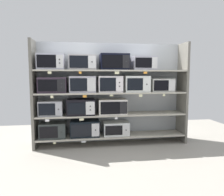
{
  "coord_description": "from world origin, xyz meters",
  "views": [
    {
      "loc": [
        -0.62,
        -4.26,
        1.41
      ],
      "look_at": [
        0.0,
        0.0,
        0.95
      ],
      "focal_mm": 34.15,
      "sensor_mm": 36.0,
      "label": 1
    }
  ],
  "objects_px": {
    "microwave_1": "(85,128)",
    "microwave_12": "(82,63)",
    "microwave_2": "(116,128)",
    "microwave_14": "(143,63)",
    "microwave_8": "(110,84)",
    "microwave_6": "(53,85)",
    "microwave_11": "(51,62)",
    "microwave_13": "(114,62)",
    "microwave_10": "(161,85)",
    "microwave_9": "(136,84)",
    "microwave_4": "(81,107)",
    "microwave_0": "(53,130)",
    "microwave_5": "(112,106)",
    "microwave_3": "(51,108)",
    "microwave_7": "(83,84)"
  },
  "relations": [
    {
      "from": "microwave_0",
      "to": "microwave_8",
      "type": "xyz_separation_m",
      "value": [
        1.14,
        -0.0,
        0.9
      ]
    },
    {
      "from": "microwave_0",
      "to": "microwave_7",
      "type": "height_order",
      "value": "microwave_7"
    },
    {
      "from": "microwave_2",
      "to": "microwave_4",
      "type": "bearing_deg",
      "value": -180.0
    },
    {
      "from": "microwave_5",
      "to": "microwave_8",
      "type": "relative_size",
      "value": 1.17
    },
    {
      "from": "microwave_0",
      "to": "microwave_11",
      "type": "distance_m",
      "value": 1.33
    },
    {
      "from": "microwave_1",
      "to": "microwave_10",
      "type": "height_order",
      "value": "microwave_10"
    },
    {
      "from": "microwave_12",
      "to": "microwave_10",
      "type": "bearing_deg",
      "value": 0.0
    },
    {
      "from": "microwave_10",
      "to": "microwave_5",
      "type": "bearing_deg",
      "value": -179.99
    },
    {
      "from": "microwave_6",
      "to": "microwave_9",
      "type": "relative_size",
      "value": 1.07
    },
    {
      "from": "microwave_0",
      "to": "microwave_11",
      "type": "bearing_deg",
      "value": -174.02
    },
    {
      "from": "microwave_14",
      "to": "microwave_6",
      "type": "bearing_deg",
      "value": -179.99
    },
    {
      "from": "microwave_2",
      "to": "microwave_0",
      "type": "bearing_deg",
      "value": -179.99
    },
    {
      "from": "microwave_2",
      "to": "microwave_14",
      "type": "bearing_deg",
      "value": 0.0
    },
    {
      "from": "microwave_11",
      "to": "microwave_12",
      "type": "bearing_deg",
      "value": -0.01
    },
    {
      "from": "microwave_8",
      "to": "microwave_9",
      "type": "height_order",
      "value": "microwave_9"
    },
    {
      "from": "microwave_6",
      "to": "microwave_12",
      "type": "distance_m",
      "value": 0.72
    },
    {
      "from": "microwave_7",
      "to": "microwave_14",
      "type": "relative_size",
      "value": 1.09
    },
    {
      "from": "microwave_3",
      "to": "microwave_5",
      "type": "relative_size",
      "value": 0.8
    },
    {
      "from": "microwave_3",
      "to": "microwave_7",
      "type": "distance_m",
      "value": 0.77
    },
    {
      "from": "microwave_11",
      "to": "microwave_7",
      "type": "bearing_deg",
      "value": 0.01
    },
    {
      "from": "microwave_11",
      "to": "microwave_13",
      "type": "relative_size",
      "value": 0.88
    },
    {
      "from": "microwave_11",
      "to": "microwave_12",
      "type": "xyz_separation_m",
      "value": [
        0.59,
        -0.0,
        -0.01
      ]
    },
    {
      "from": "microwave_5",
      "to": "microwave_9",
      "type": "relative_size",
      "value": 1.13
    },
    {
      "from": "microwave_14",
      "to": "microwave_1",
      "type": "bearing_deg",
      "value": -179.99
    },
    {
      "from": "microwave_6",
      "to": "microwave_4",
      "type": "bearing_deg",
      "value": 0.01
    },
    {
      "from": "microwave_0",
      "to": "microwave_6",
      "type": "relative_size",
      "value": 0.94
    },
    {
      "from": "microwave_7",
      "to": "microwave_4",
      "type": "bearing_deg",
      "value": 179.71
    },
    {
      "from": "microwave_12",
      "to": "microwave_14",
      "type": "height_order",
      "value": "microwave_12"
    },
    {
      "from": "microwave_8",
      "to": "microwave_13",
      "type": "relative_size",
      "value": 0.85
    },
    {
      "from": "microwave_9",
      "to": "microwave_14",
      "type": "distance_m",
      "value": 0.44
    },
    {
      "from": "microwave_1",
      "to": "microwave_13",
      "type": "bearing_deg",
      "value": -0.01
    },
    {
      "from": "microwave_7",
      "to": "microwave_10",
      "type": "bearing_deg",
      "value": -0.0
    },
    {
      "from": "microwave_5",
      "to": "microwave_14",
      "type": "bearing_deg",
      "value": 0.04
    },
    {
      "from": "microwave_1",
      "to": "microwave_4",
      "type": "height_order",
      "value": "microwave_4"
    },
    {
      "from": "microwave_13",
      "to": "microwave_12",
      "type": "bearing_deg",
      "value": -180.0
    },
    {
      "from": "microwave_2",
      "to": "microwave_11",
      "type": "distance_m",
      "value": 1.85
    },
    {
      "from": "microwave_9",
      "to": "microwave_13",
      "type": "height_order",
      "value": "microwave_13"
    },
    {
      "from": "microwave_3",
      "to": "microwave_8",
      "type": "xyz_separation_m",
      "value": [
        1.16,
        -0.0,
        0.46
      ]
    },
    {
      "from": "microwave_1",
      "to": "microwave_12",
      "type": "height_order",
      "value": "microwave_12"
    },
    {
      "from": "microwave_2",
      "to": "microwave_5",
      "type": "height_order",
      "value": "microwave_5"
    },
    {
      "from": "microwave_9",
      "to": "microwave_8",
      "type": "bearing_deg",
      "value": -179.97
    },
    {
      "from": "microwave_4",
      "to": "microwave_8",
      "type": "height_order",
      "value": "microwave_8"
    },
    {
      "from": "microwave_1",
      "to": "microwave_12",
      "type": "relative_size",
      "value": 1.11
    },
    {
      "from": "microwave_3",
      "to": "microwave_14",
      "type": "relative_size",
      "value": 0.96
    },
    {
      "from": "microwave_8",
      "to": "microwave_12",
      "type": "height_order",
      "value": "microwave_12"
    },
    {
      "from": "microwave_6",
      "to": "microwave_7",
      "type": "relative_size",
      "value": 1.04
    },
    {
      "from": "microwave_1",
      "to": "microwave_9",
      "type": "height_order",
      "value": "microwave_9"
    },
    {
      "from": "microwave_8",
      "to": "microwave_14",
      "type": "height_order",
      "value": "microwave_14"
    },
    {
      "from": "microwave_10",
      "to": "microwave_13",
      "type": "height_order",
      "value": "microwave_13"
    },
    {
      "from": "microwave_7",
      "to": "microwave_6",
      "type": "bearing_deg",
      "value": 179.99
    }
  ]
}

